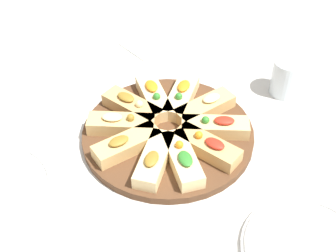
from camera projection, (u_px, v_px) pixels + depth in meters
The scene contains 15 objects.
ground_plane at pixel (168, 137), 0.96m from camera, with size 3.00×3.00×0.00m, color beige.
serving_board at pixel (168, 134), 0.96m from camera, with size 0.35×0.35×0.02m, color #51331E.
focaccia_slice_0 at pixel (154, 97), 1.01m from camera, with size 0.06×0.14×0.04m.
focaccia_slice_1 at pixel (132, 107), 0.99m from camera, with size 0.10×0.14×0.04m.
focaccia_slice_2 at pixel (121, 124), 0.95m from camera, with size 0.14×0.10×0.04m.
focaccia_slice_3 at pixel (127, 144), 0.90m from camera, with size 0.14×0.07×0.04m.
focaccia_slice_4 at pixel (154, 159), 0.87m from camera, with size 0.12×0.13×0.04m.
focaccia_slice_5 at pixel (182, 159), 0.88m from camera, with size 0.06×0.14×0.04m.
focaccia_slice_6 at pixel (207, 146), 0.90m from camera, with size 0.10×0.14×0.04m.
focaccia_slice_7 at pixel (215, 127), 0.94m from camera, with size 0.14×0.10×0.04m.
focaccia_slice_8 at pixel (205, 108), 0.98m from camera, with size 0.14×0.07×0.04m.
focaccia_slice_9 at pixel (181, 97), 1.01m from camera, with size 0.12×0.13×0.04m.
plate_left at pixel (308, 250), 0.76m from camera, with size 0.22×0.22×0.02m.
water_glass at pixel (287, 77), 1.04m from camera, with size 0.07×0.07×0.09m, color silver.
napkin_stack at pixel (148, 43), 1.21m from camera, with size 0.12×0.10×0.01m, color white.
Camera 1 is at (0.28, 0.63, 0.67)m, focal length 50.00 mm.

